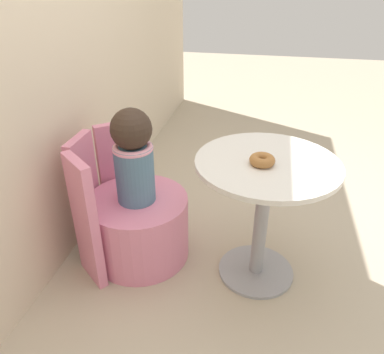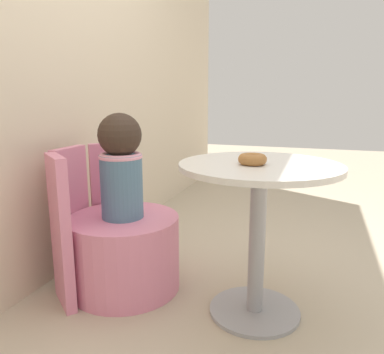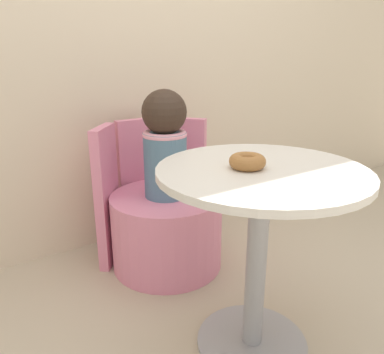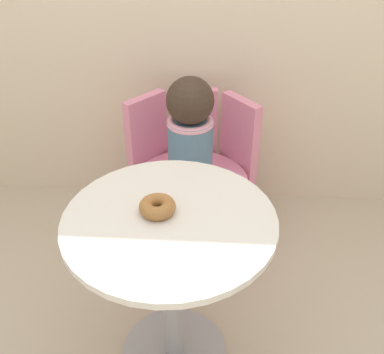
{
  "view_description": "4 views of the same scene",
  "coord_description": "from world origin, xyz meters",
  "px_view_note": "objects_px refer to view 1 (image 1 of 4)",
  "views": [
    {
      "loc": [
        -1.62,
        0.01,
        1.53
      ],
      "look_at": [
        -0.01,
        0.35,
        0.59
      ],
      "focal_mm": 35.0,
      "sensor_mm": 36.0,
      "label": 1
    },
    {
      "loc": [
        -1.58,
        -0.25,
        0.99
      ],
      "look_at": [
        0.03,
        0.3,
        0.62
      ],
      "focal_mm": 35.0,
      "sensor_mm": 36.0,
      "label": 2
    },
    {
      "loc": [
        -0.82,
        -0.87,
        1.06
      ],
      "look_at": [
        -0.0,
        0.37,
        0.58
      ],
      "focal_mm": 35.0,
      "sensor_mm": 36.0,
      "label": 3
    },
    {
      "loc": [
        0.16,
        -1.13,
        1.63
      ],
      "look_at": [
        0.06,
        0.35,
        0.63
      ],
      "focal_mm": 42.0,
      "sensor_mm": 36.0,
      "label": 4
    }
  ],
  "objects_px": {
    "round_table": "(264,195)",
    "child_figure": "(133,156)",
    "tub_chair": "(140,227)",
    "donut": "(262,160)"
  },
  "relations": [
    {
      "from": "donut",
      "to": "tub_chair",
      "type": "bearing_deg",
      "value": 84.62
    },
    {
      "from": "round_table",
      "to": "tub_chair",
      "type": "relative_size",
      "value": 1.25
    },
    {
      "from": "child_figure",
      "to": "donut",
      "type": "xyz_separation_m",
      "value": [
        -0.06,
        -0.66,
        0.07
      ]
    },
    {
      "from": "tub_chair",
      "to": "donut",
      "type": "height_order",
      "value": "donut"
    },
    {
      "from": "round_table",
      "to": "donut",
      "type": "height_order",
      "value": "donut"
    },
    {
      "from": "tub_chair",
      "to": "child_figure",
      "type": "relative_size",
      "value": 1.08
    },
    {
      "from": "round_table",
      "to": "child_figure",
      "type": "xyz_separation_m",
      "value": [
        0.02,
        0.69,
        0.14
      ]
    },
    {
      "from": "child_figure",
      "to": "donut",
      "type": "relative_size",
      "value": 4.34
    },
    {
      "from": "round_table",
      "to": "donut",
      "type": "relative_size",
      "value": 5.86
    },
    {
      "from": "child_figure",
      "to": "round_table",
      "type": "bearing_deg",
      "value": -91.74
    }
  ]
}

